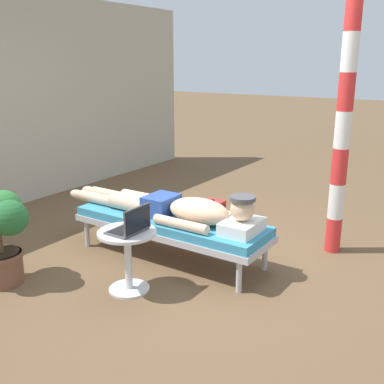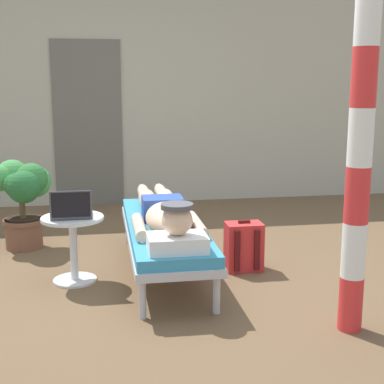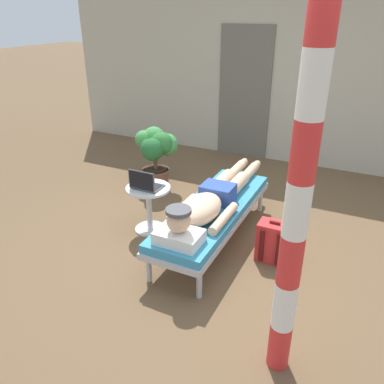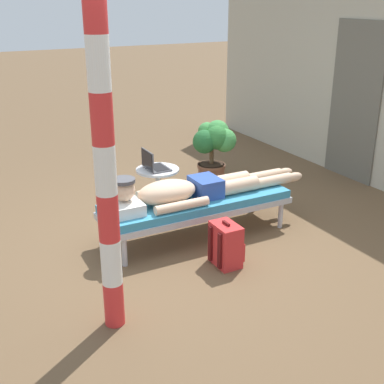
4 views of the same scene
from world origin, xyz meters
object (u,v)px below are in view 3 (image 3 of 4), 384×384
(person_reclining, at_px, (210,201))
(side_table, at_px, (149,201))
(lounge_chair, at_px, (213,212))
(potted_plant, at_px, (156,151))
(backpack, at_px, (273,242))
(laptop, at_px, (145,184))
(porch_post, at_px, (297,210))

(person_reclining, bearing_deg, side_table, -179.66)
(lounge_chair, relative_size, side_table, 3.75)
(lounge_chair, distance_m, person_reclining, 0.20)
(lounge_chair, height_order, potted_plant, potted_plant)
(backpack, xyz_separation_m, potted_plant, (-1.88, 0.96, 0.33))
(laptop, relative_size, potted_plant, 0.38)
(backpack, bearing_deg, lounge_chair, 175.69)
(side_table, xyz_separation_m, backpack, (1.38, 0.05, -0.16))
(laptop, distance_m, potted_plant, 1.17)
(backpack, bearing_deg, side_table, -177.98)
(person_reclining, bearing_deg, porch_post, -48.43)
(potted_plant, bearing_deg, backpack, -27.01)
(lounge_chair, bearing_deg, backpack, -4.31)
(lounge_chair, distance_m, laptop, 0.78)
(lounge_chair, height_order, backpack, backpack)
(person_reclining, relative_size, potted_plant, 2.64)
(laptop, bearing_deg, person_reclining, 4.40)
(lounge_chair, bearing_deg, potted_plant, 143.36)
(side_table, xyz_separation_m, porch_post, (1.76, -1.16, 0.87))
(lounge_chair, bearing_deg, side_table, -172.27)
(potted_plant, bearing_deg, person_reclining, -39.37)
(potted_plant, distance_m, porch_post, 3.20)
(side_table, bearing_deg, person_reclining, 0.34)
(side_table, relative_size, porch_post, 0.21)
(side_table, bearing_deg, laptop, -90.00)
(laptop, height_order, porch_post, porch_post)
(person_reclining, height_order, backpack, person_reclining)
(lounge_chair, height_order, laptop, laptop)
(lounge_chair, distance_m, potted_plant, 1.53)
(side_table, bearing_deg, potted_plant, 116.32)
(person_reclining, bearing_deg, backpack, 3.86)
(potted_plant, bearing_deg, laptop, -64.80)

